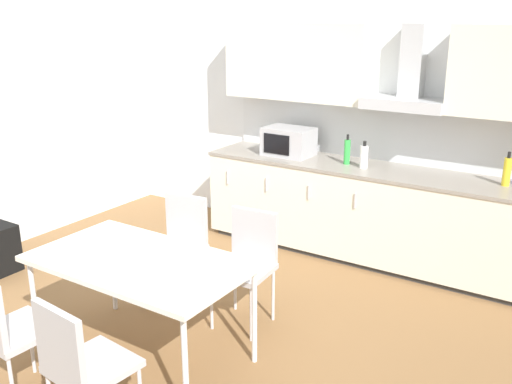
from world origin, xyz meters
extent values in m
cube|color=brown|center=(0.00, 0.00, -0.01)|extent=(8.01, 7.53, 0.02)
cube|color=silver|center=(0.00, 2.56, 1.40)|extent=(6.41, 0.10, 2.80)
cube|color=#333333|center=(0.71, 2.18, 0.03)|extent=(3.61, 0.60, 0.05)
cube|color=silver|center=(0.71, 2.18, 0.46)|extent=(3.76, 0.65, 0.82)
cube|color=gray|center=(0.71, 2.18, 0.88)|extent=(3.78, 0.67, 0.03)
cube|color=silver|center=(-0.93, 1.84, 0.66)|extent=(0.01, 0.01, 0.14)
cube|color=silver|center=(-0.46, 1.84, 0.66)|extent=(0.01, 0.01, 0.14)
cube|color=silver|center=(0.01, 1.84, 0.66)|extent=(0.01, 0.01, 0.14)
cube|color=silver|center=(0.48, 1.84, 0.66)|extent=(0.01, 0.01, 0.14)
cube|color=silver|center=(0.71, 2.50, 1.14)|extent=(3.76, 0.02, 0.49)
cube|color=silver|center=(-0.41, 2.34, 1.82)|extent=(1.51, 0.34, 0.74)
cube|color=#B7BABF|center=(0.71, 2.32, 1.49)|extent=(0.74, 0.40, 0.10)
cube|color=#B7BABF|center=(0.71, 2.43, 1.84)|extent=(0.20, 0.16, 0.69)
cube|color=#ADADB2|center=(-0.41, 2.18, 1.04)|extent=(0.48, 0.34, 0.28)
cube|color=black|center=(-0.45, 2.01, 1.04)|extent=(0.29, 0.01, 0.20)
cylinder|color=green|center=(0.23, 2.17, 1.01)|extent=(0.06, 0.06, 0.23)
cylinder|color=black|center=(0.23, 2.17, 1.16)|extent=(0.02, 0.02, 0.05)
cylinder|color=white|center=(0.42, 2.12, 1.00)|extent=(0.08, 0.08, 0.21)
cylinder|color=black|center=(0.42, 2.12, 1.13)|extent=(0.03, 0.03, 0.05)
cylinder|color=yellow|center=(1.64, 2.23, 1.02)|extent=(0.06, 0.06, 0.24)
cylinder|color=black|center=(1.64, 2.23, 1.16)|extent=(0.03, 0.03, 0.05)
cube|color=silver|center=(-0.14, -0.25, 0.71)|extent=(1.45, 0.83, 0.04)
cylinder|color=silver|center=(-0.81, -0.60, 0.35)|extent=(0.04, 0.04, 0.69)
cylinder|color=silver|center=(0.53, -0.60, 0.35)|extent=(0.04, 0.04, 0.69)
cylinder|color=silver|center=(-0.81, 0.11, 0.35)|extent=(0.04, 0.04, 0.69)
cylinder|color=silver|center=(0.53, 0.11, 0.35)|extent=(0.04, 0.04, 0.69)
cube|color=#B2B2B7|center=(-0.47, -0.96, 0.45)|extent=(0.42, 0.42, 0.04)
cylinder|color=silver|center=(-0.63, -0.79, 0.21)|extent=(0.02, 0.02, 0.43)
cylinder|color=silver|center=(-0.29, -0.80, 0.21)|extent=(0.02, 0.02, 0.43)
cube|color=#B2B2B7|center=(0.19, -0.96, 0.45)|extent=(0.44, 0.44, 0.04)
cube|color=#B2B2B7|center=(0.17, -1.14, 0.67)|extent=(0.38, 0.08, 0.40)
cylinder|color=silver|center=(0.04, -0.78, 0.21)|extent=(0.02, 0.02, 0.43)
cube|color=#B2B2B7|center=(-0.47, 0.47, 0.45)|extent=(0.44, 0.44, 0.04)
cube|color=#B2B2B7|center=(-0.48, 0.65, 0.67)|extent=(0.38, 0.08, 0.40)
cylinder|color=silver|center=(-0.28, 0.32, 0.21)|extent=(0.02, 0.02, 0.43)
cylinder|color=silver|center=(-0.62, 0.28, 0.21)|extent=(0.02, 0.02, 0.43)
cylinder|color=silver|center=(-0.31, 0.66, 0.21)|extent=(0.02, 0.02, 0.43)
cylinder|color=silver|center=(-0.65, 0.62, 0.21)|extent=(0.02, 0.02, 0.43)
cube|color=#B2B2B7|center=(0.19, 0.47, 0.45)|extent=(0.43, 0.43, 0.04)
cube|color=#B2B2B7|center=(0.18, 0.65, 0.67)|extent=(0.38, 0.07, 0.40)
cylinder|color=silver|center=(0.37, 0.31, 0.21)|extent=(0.02, 0.02, 0.43)
cylinder|color=silver|center=(0.03, 0.29, 0.21)|extent=(0.02, 0.02, 0.43)
cylinder|color=silver|center=(0.35, 0.65, 0.21)|extent=(0.02, 0.02, 0.43)
cylinder|color=silver|center=(0.01, 0.63, 0.21)|extent=(0.02, 0.02, 0.43)
cone|color=silver|center=(-0.14, -0.25, 1.65)|extent=(0.32, 0.32, 0.22)
camera|label=1|loc=(2.37, -2.71, 2.27)|focal=40.00mm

